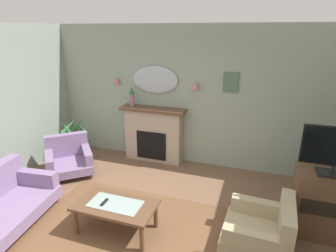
{
  "coord_description": "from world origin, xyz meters",
  "views": [
    {
      "loc": [
        1.35,
        -2.39,
        2.67
      ],
      "look_at": [
        -0.02,
        1.63,
        1.19
      ],
      "focal_mm": 29.64,
      "sensor_mm": 36.0,
      "label": 1
    }
  ],
  "objects_px": {
    "wall_mirror": "(155,80)",
    "wall_sconce_left": "(117,80)",
    "framed_picture": "(231,82)",
    "coffee_table": "(116,207)",
    "tv_cabinet": "(325,204)",
    "wall_sconce_right": "(196,85)",
    "tv_remote": "(104,202)",
    "armchair_beside_couch": "(69,158)",
    "armchair_in_corner": "(263,229)",
    "mantel_vase_right": "(132,96)",
    "fireplace": "(153,135)",
    "potted_plant_corner_palm": "(75,142)"
  },
  "relations": [
    {
      "from": "fireplace",
      "to": "framed_picture",
      "type": "relative_size",
      "value": 3.78
    },
    {
      "from": "framed_picture",
      "to": "tv_remote",
      "type": "relative_size",
      "value": 2.25
    },
    {
      "from": "fireplace",
      "to": "wall_sconce_right",
      "type": "relative_size",
      "value": 9.71
    },
    {
      "from": "armchair_in_corner",
      "to": "tv_cabinet",
      "type": "bearing_deg",
      "value": 38.27
    },
    {
      "from": "armchair_in_corner",
      "to": "wall_mirror",
      "type": "bearing_deg",
      "value": 137.08
    },
    {
      "from": "wall_sconce_left",
      "to": "framed_picture",
      "type": "distance_m",
      "value": 2.35
    },
    {
      "from": "tv_remote",
      "to": "tv_cabinet",
      "type": "height_order",
      "value": "tv_cabinet"
    },
    {
      "from": "framed_picture",
      "to": "armchair_beside_couch",
      "type": "height_order",
      "value": "framed_picture"
    },
    {
      "from": "wall_sconce_left",
      "to": "coffee_table",
      "type": "relative_size",
      "value": 0.13
    },
    {
      "from": "wall_sconce_left",
      "to": "armchair_beside_couch",
      "type": "bearing_deg",
      "value": -114.41
    },
    {
      "from": "tv_remote",
      "to": "tv_cabinet",
      "type": "relative_size",
      "value": 0.18
    },
    {
      "from": "tv_cabinet",
      "to": "wall_mirror",
      "type": "bearing_deg",
      "value": 153.67
    },
    {
      "from": "wall_sconce_right",
      "to": "armchair_in_corner",
      "type": "xyz_separation_m",
      "value": [
        1.41,
        -2.05,
        -1.35
      ]
    },
    {
      "from": "armchair_in_corner",
      "to": "potted_plant_corner_palm",
      "type": "relative_size",
      "value": 0.94
    },
    {
      "from": "wall_sconce_right",
      "to": "framed_picture",
      "type": "distance_m",
      "value": 0.66
    },
    {
      "from": "wall_sconce_right",
      "to": "tv_remote",
      "type": "distance_m",
      "value": 2.75
    },
    {
      "from": "wall_sconce_right",
      "to": "potted_plant_corner_palm",
      "type": "relative_size",
      "value": 0.15
    },
    {
      "from": "potted_plant_corner_palm",
      "to": "armchair_beside_couch",
      "type": "bearing_deg",
      "value": -67.32
    },
    {
      "from": "armchair_in_corner",
      "to": "mantel_vase_right",
      "type": "bearing_deg",
      "value": 144.52
    },
    {
      "from": "wall_mirror",
      "to": "wall_sconce_left",
      "type": "relative_size",
      "value": 6.86
    },
    {
      "from": "wall_sconce_left",
      "to": "wall_sconce_right",
      "type": "bearing_deg",
      "value": 0.0
    },
    {
      "from": "potted_plant_corner_palm",
      "to": "tv_remote",
      "type": "bearing_deg",
      "value": -44.9
    },
    {
      "from": "wall_mirror",
      "to": "wall_sconce_left",
      "type": "height_order",
      "value": "wall_mirror"
    },
    {
      "from": "tv_cabinet",
      "to": "wall_sconce_right",
      "type": "bearing_deg",
      "value": 146.37
    },
    {
      "from": "tv_remote",
      "to": "tv_cabinet",
      "type": "bearing_deg",
      "value": 18.34
    },
    {
      "from": "wall_sconce_right",
      "to": "armchair_in_corner",
      "type": "relative_size",
      "value": 0.16
    },
    {
      "from": "wall_sconce_right",
      "to": "coffee_table",
      "type": "distance_m",
      "value": 2.73
    },
    {
      "from": "framed_picture",
      "to": "wall_sconce_left",
      "type": "bearing_deg",
      "value": -178.54
    },
    {
      "from": "wall_sconce_left",
      "to": "armchair_in_corner",
      "type": "xyz_separation_m",
      "value": [
        3.11,
        -2.05,
        -1.35
      ]
    },
    {
      "from": "mantel_vase_right",
      "to": "armchair_beside_couch",
      "type": "height_order",
      "value": "mantel_vase_right"
    },
    {
      "from": "framed_picture",
      "to": "coffee_table",
      "type": "height_order",
      "value": "framed_picture"
    },
    {
      "from": "potted_plant_corner_palm",
      "to": "fireplace",
      "type": "bearing_deg",
      "value": 18.21
    },
    {
      "from": "wall_mirror",
      "to": "armchair_in_corner",
      "type": "bearing_deg",
      "value": -42.92
    },
    {
      "from": "tv_remote",
      "to": "tv_cabinet",
      "type": "distance_m",
      "value": 2.98
    },
    {
      "from": "wall_sconce_left",
      "to": "armchair_in_corner",
      "type": "relative_size",
      "value": 0.16
    },
    {
      "from": "wall_sconce_left",
      "to": "wall_sconce_right",
      "type": "distance_m",
      "value": 1.7
    },
    {
      "from": "wall_sconce_right",
      "to": "fireplace",
      "type": "bearing_deg",
      "value": -173.84
    },
    {
      "from": "armchair_beside_couch",
      "to": "tv_cabinet",
      "type": "bearing_deg",
      "value": -4.04
    },
    {
      "from": "coffee_table",
      "to": "tv_cabinet",
      "type": "distance_m",
      "value": 2.83
    },
    {
      "from": "tv_remote",
      "to": "tv_cabinet",
      "type": "xyz_separation_m",
      "value": [
        2.83,
        0.94,
        -0.0
      ]
    },
    {
      "from": "fireplace",
      "to": "wall_sconce_left",
      "type": "height_order",
      "value": "wall_sconce_left"
    },
    {
      "from": "tv_cabinet",
      "to": "framed_picture",
      "type": "bearing_deg",
      "value": 135.35
    },
    {
      "from": "wall_mirror",
      "to": "tv_remote",
      "type": "xyz_separation_m",
      "value": [
        0.19,
        -2.44,
        -1.26
      ]
    },
    {
      "from": "framed_picture",
      "to": "tv_cabinet",
      "type": "relative_size",
      "value": 0.4
    },
    {
      "from": "fireplace",
      "to": "tv_remote",
      "type": "bearing_deg",
      "value": -85.16
    },
    {
      "from": "fireplace",
      "to": "framed_picture",
      "type": "height_order",
      "value": "framed_picture"
    },
    {
      "from": "framed_picture",
      "to": "mantel_vase_right",
      "type": "bearing_deg",
      "value": -174.73
    },
    {
      "from": "framed_picture",
      "to": "coffee_table",
      "type": "distance_m",
      "value": 3.01
    },
    {
      "from": "fireplace",
      "to": "tv_remote",
      "type": "distance_m",
      "value": 2.31
    },
    {
      "from": "coffee_table",
      "to": "tv_remote",
      "type": "height_order",
      "value": "tv_remote"
    }
  ]
}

